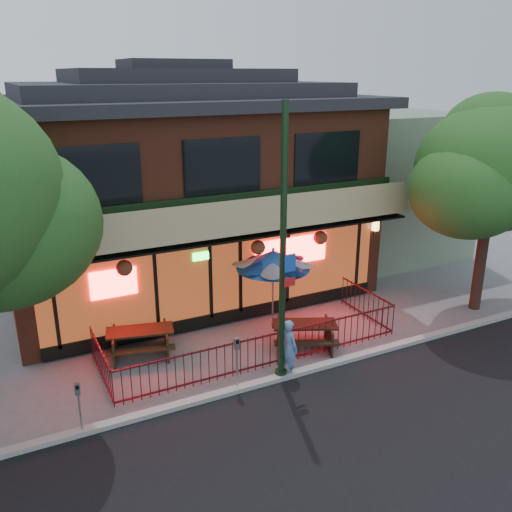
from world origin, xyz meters
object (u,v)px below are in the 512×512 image
at_px(patio_umbrella, 273,260).
at_px(parking_meter_near, 237,355).
at_px(street_light, 283,264).
at_px(picnic_table_left, 140,338).
at_px(street_tree_right, 493,161).
at_px(picnic_table_right, 305,332).
at_px(pedestrian, 288,348).
at_px(parking_meter_far, 79,400).

relative_size(patio_umbrella, parking_meter_near, 1.80).
distance_m(street_light, picnic_table_left, 4.84).
xyz_separation_m(street_tree_right, parking_meter_near, (-9.30, -0.99, -3.99)).
xyz_separation_m(picnic_table_left, picnic_table_right, (4.33, -1.69, -0.01)).
bearing_deg(parking_meter_near, picnic_table_right, 22.57).
height_order(pedestrian, parking_meter_near, pedestrian).
relative_size(picnic_table_right, parking_meter_far, 1.76).
height_order(picnic_table_left, parking_meter_near, parking_meter_near).
relative_size(picnic_table_left, parking_meter_far, 1.68).
relative_size(street_tree_right, picnic_table_left, 3.30).
relative_size(street_light, picnic_table_left, 3.30).
relative_size(patio_umbrella, pedestrian, 1.65).
distance_m(street_tree_right, parking_meter_far, 13.77).
bearing_deg(street_light, picnic_table_right, 38.55).
height_order(patio_umbrella, parking_meter_near, patio_umbrella).
relative_size(pedestrian, parking_meter_near, 1.09).
bearing_deg(patio_umbrella, street_light, -114.19).
bearing_deg(pedestrian, picnic_table_right, -67.28).
bearing_deg(parking_meter_far, street_tree_right, 4.65).
bearing_deg(picnic_table_left, picnic_table_right, -21.34).
distance_m(street_light, pedestrian, 2.38).
height_order(street_light, street_tree_right, street_tree_right).
distance_m(street_tree_right, picnic_table_left, 11.99).
distance_m(pedestrian, parking_meter_far, 5.30).
xyz_separation_m(picnic_table_left, pedestrian, (3.18, -2.74, 0.26)).
distance_m(street_tree_right, parking_meter_near, 10.17).
height_order(picnic_table_left, parking_meter_far, parking_meter_far).
relative_size(pedestrian, parking_meter_far, 1.23).
distance_m(picnic_table_left, picnic_table_right, 4.65).
bearing_deg(street_light, street_tree_right, 7.01).
xyz_separation_m(street_light, street_tree_right, (8.04, 0.99, 1.81)).
distance_m(patio_umbrella, parking_meter_far, 7.07).
bearing_deg(picnic_table_left, street_light, -43.50).
distance_m(street_light, street_tree_right, 8.30).
bearing_deg(pedestrian, parking_meter_near, 72.16).
bearing_deg(parking_meter_near, street_light, -0.12).
bearing_deg(street_tree_right, patio_umbrella, 165.02).
bearing_deg(street_light, parking_meter_far, -179.12).
bearing_deg(picnic_table_right, picnic_table_left, 158.66).
xyz_separation_m(street_light, parking_meter_near, (-1.26, 0.00, -2.18)).
distance_m(street_tree_right, picnic_table_right, 8.01).
height_order(patio_umbrella, parking_meter_far, patio_umbrella).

